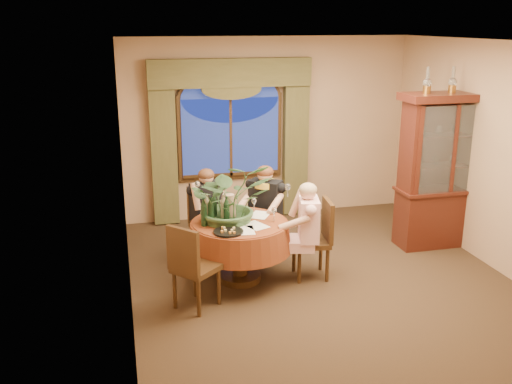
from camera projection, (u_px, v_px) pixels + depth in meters
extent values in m
plane|color=black|center=(319.00, 277.00, 6.99)|extent=(5.00, 5.00, 0.00)
plane|color=#9E7D5F|center=(267.00, 128.00, 8.91)|extent=(4.50, 0.00, 4.50)
plane|color=#9E7D5F|center=(493.00, 156.00, 7.09)|extent=(0.00, 5.00, 5.00)
plane|color=white|center=(327.00, 41.00, 6.18)|extent=(5.00, 5.00, 0.00)
cube|color=#454221|center=(164.00, 149.00, 8.49)|extent=(0.38, 0.14, 2.32)
cube|color=#454221|center=(296.00, 142.00, 8.96)|extent=(0.38, 0.14, 2.32)
cylinder|color=maroon|center=(240.00, 251.00, 6.80)|extent=(1.32, 1.32, 0.75)
cube|color=#36120B|center=(444.00, 171.00, 7.74)|extent=(1.31, 0.52, 2.11)
cube|color=black|center=(311.00, 240.00, 6.88)|extent=(0.47, 0.47, 0.96)
cube|color=black|center=(261.00, 222.00, 7.49)|extent=(0.58, 0.58, 0.96)
cube|color=black|center=(210.00, 224.00, 7.40)|extent=(0.53, 0.53, 0.96)
cube|color=black|center=(196.00, 266.00, 6.14)|extent=(0.59, 0.59, 0.96)
imported|color=#385D36|center=(230.00, 170.00, 6.58)|extent=(0.95, 1.06, 0.83)
imported|color=#4C5B2B|center=(244.00, 221.00, 6.66)|extent=(0.14, 0.14, 0.05)
cylinder|color=black|center=(228.00, 232.00, 6.34)|extent=(0.34, 0.34, 0.02)
cylinder|color=black|center=(214.00, 206.00, 6.73)|extent=(0.07, 0.07, 0.33)
cylinder|color=black|center=(204.00, 212.00, 6.52)|extent=(0.07, 0.07, 0.33)
cylinder|color=black|center=(227.00, 210.00, 6.58)|extent=(0.07, 0.07, 0.33)
cylinder|color=black|center=(211.00, 211.00, 6.57)|extent=(0.07, 0.07, 0.33)
cylinder|color=tan|center=(224.00, 208.00, 6.67)|extent=(0.07, 0.07, 0.33)
cylinder|color=tan|center=(207.00, 208.00, 6.66)|extent=(0.07, 0.07, 0.33)
cube|color=white|center=(255.00, 226.00, 6.56)|extent=(0.31, 0.36, 0.00)
cube|color=white|center=(260.00, 215.00, 6.91)|extent=(0.34, 0.37, 0.00)
cube|color=white|center=(245.00, 230.00, 6.41)|extent=(0.24, 0.32, 0.00)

